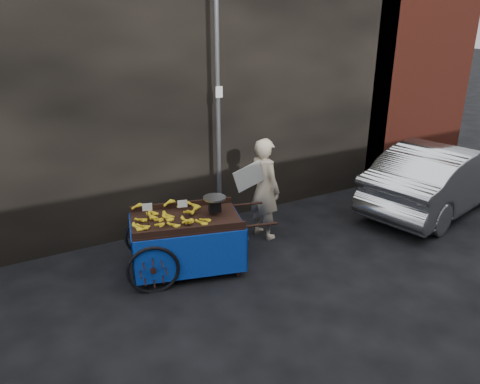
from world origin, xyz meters
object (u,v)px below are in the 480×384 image
banana_cart (183,225)px  vendor (264,188)px  parked_car (441,176)px  plastic_bag (241,239)px

banana_cart → vendor: size_ratio=1.36×
vendor → parked_car: vendor is taller
banana_cart → plastic_bag: 1.28m
banana_cart → vendor: bearing=27.8°
vendor → parked_car: 3.71m
plastic_bag → parked_car: bearing=-6.1°
banana_cart → vendor: (1.62, 0.37, 0.14)m
plastic_bag → parked_car: size_ratio=0.06×
parked_car → vendor: bearing=66.7°
vendor → plastic_bag: 0.92m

